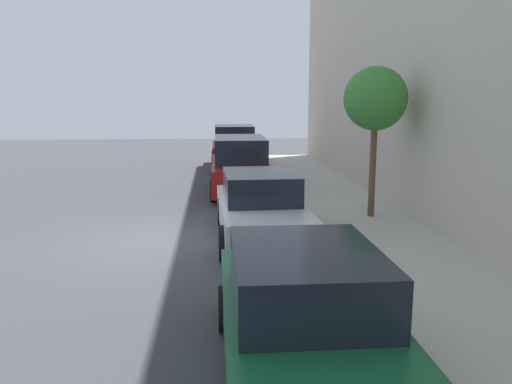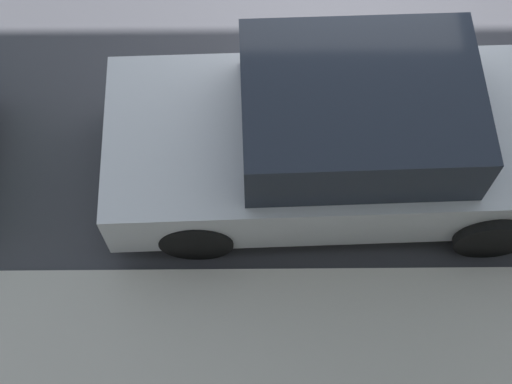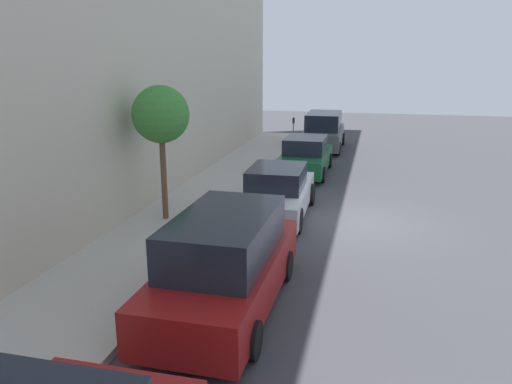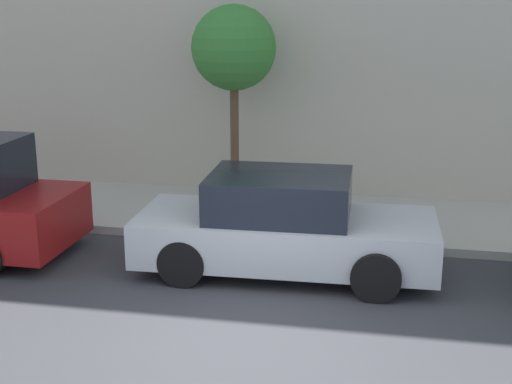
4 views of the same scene
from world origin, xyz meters
TOP-DOWN VIEW (x-y plane):
  - ground_plane at (0.00, 0.00)m, footprint 60.00×60.00m
  - sidewalk at (4.98, 0.00)m, footprint 2.96×32.00m
  - parked_minivan_nearest at (2.25, -11.88)m, footprint 2.02×4.94m
  - parked_sedan_second at (2.35, -5.93)m, footprint 1.92×4.50m
  - parked_sedan_third at (2.39, -0.08)m, footprint 1.93×4.55m
  - parked_minivan_fourth at (2.22, 5.83)m, footprint 2.02×4.92m
  - parking_meter_near at (3.95, -12.55)m, footprint 0.11×0.15m
  - street_tree at (5.41, 1.37)m, footprint 1.60×1.60m

SIDE VIEW (x-z plane):
  - ground_plane at x=0.00m, z-range 0.00..0.00m
  - sidewalk at x=4.98m, z-range 0.00..0.15m
  - parked_sedan_third at x=2.39m, z-range -0.05..1.49m
  - parked_sedan_second at x=2.35m, z-range -0.04..1.50m
  - parked_minivan_nearest at x=2.25m, z-range -0.03..1.87m
  - parked_minivan_fourth at x=2.22m, z-range -0.03..1.87m
  - parking_meter_near at x=3.95m, z-range 0.31..1.71m
  - street_tree at x=5.41m, z-range 1.23..5.05m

